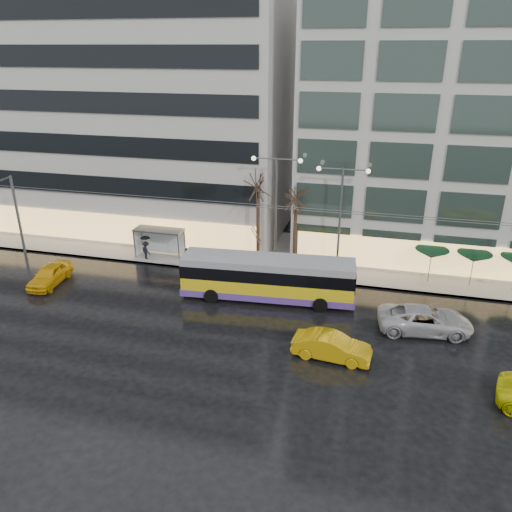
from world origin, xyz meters
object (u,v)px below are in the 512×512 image
(trolleybus, at_px, (268,279))
(bus_shelter, at_px, (156,236))
(taxi_a, at_px, (50,275))
(street_lamp_near, at_px, (276,198))

(trolleybus, xyz_separation_m, bus_shelter, (-10.96, 5.19, 0.42))
(trolleybus, relative_size, taxi_a, 2.79)
(street_lamp_near, relative_size, taxi_a, 2.02)
(trolleybus, bearing_deg, street_lamp_near, 96.17)
(trolleybus, distance_m, taxi_a, 16.81)
(bus_shelter, bearing_deg, trolleybus, -25.36)
(trolleybus, height_order, taxi_a, trolleybus)
(bus_shelter, relative_size, taxi_a, 0.94)
(bus_shelter, relative_size, street_lamp_near, 0.47)
(street_lamp_near, xyz_separation_m, taxi_a, (-16.13, -7.01, -5.23))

